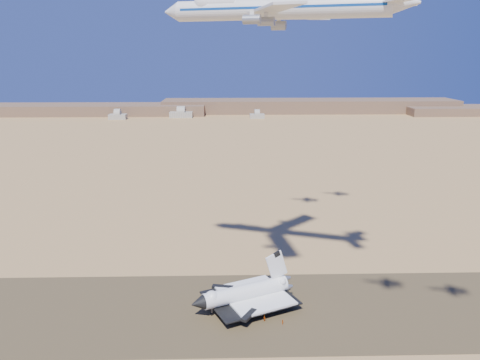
{
  "coord_description": "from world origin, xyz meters",
  "views": [
    {
      "loc": [
        1.73,
        -136.5,
        80.92
      ],
      "look_at": [
        5.51,
        8.0,
        42.0
      ],
      "focal_mm": 35.0,
      "sensor_mm": 36.0,
      "label": 1
    }
  ],
  "objects_px": {
    "crew_c": "(265,319)",
    "crew_b": "(283,322)",
    "carrier_747": "(272,9)",
    "shuttle": "(245,294)",
    "chase_jet_f": "(358,6)",
    "crew_a": "(264,315)",
    "chase_jet_e": "(310,17)"
  },
  "relations": [
    {
      "from": "crew_c",
      "to": "crew_b",
      "type": "bearing_deg",
      "value": -168.45
    },
    {
      "from": "crew_b",
      "to": "carrier_747",
      "type": "bearing_deg",
      "value": 14.23
    },
    {
      "from": "shuttle",
      "to": "chase_jet_f",
      "type": "distance_m",
      "value": 121.63
    },
    {
      "from": "carrier_747",
      "to": "crew_c",
      "type": "xyz_separation_m",
      "value": [
        -1.69,
        -11.35,
        -92.45
      ]
    },
    {
      "from": "carrier_747",
      "to": "crew_a",
      "type": "height_order",
      "value": "carrier_747"
    },
    {
      "from": "crew_b",
      "to": "chase_jet_e",
      "type": "xyz_separation_m",
      "value": [
        15.55,
        62.0,
        93.92
      ]
    },
    {
      "from": "crew_c",
      "to": "chase_jet_e",
      "type": "relative_size",
      "value": 0.11
    },
    {
      "from": "shuttle",
      "to": "carrier_747",
      "type": "distance_m",
      "value": 88.98
    },
    {
      "from": "shuttle",
      "to": "chase_jet_f",
      "type": "xyz_separation_m",
      "value": [
        47.26,
        59.57,
        94.93
      ]
    },
    {
      "from": "shuttle",
      "to": "crew_c",
      "type": "bearing_deg",
      "value": -80.83
    },
    {
      "from": "crew_c",
      "to": "chase_jet_e",
      "type": "xyz_separation_m",
      "value": [
        21.09,
        60.2,
        93.84
      ]
    },
    {
      "from": "shuttle",
      "to": "crew_b",
      "type": "relative_size",
      "value": 22.64
    },
    {
      "from": "crew_a",
      "to": "crew_b",
      "type": "distance_m",
      "value": 6.83
    },
    {
      "from": "shuttle",
      "to": "crew_b",
      "type": "distance_m",
      "value": 16.08
    },
    {
      "from": "shuttle",
      "to": "chase_jet_e",
      "type": "distance_m",
      "value": 107.09
    },
    {
      "from": "crew_b",
      "to": "shuttle",
      "type": "bearing_deg",
      "value": 44.98
    },
    {
      "from": "carrier_747",
      "to": "crew_c",
      "type": "distance_m",
      "value": 93.16
    },
    {
      "from": "crew_a",
      "to": "chase_jet_f",
      "type": "relative_size",
      "value": 0.11
    },
    {
      "from": "crew_a",
      "to": "shuttle",
      "type": "bearing_deg",
      "value": 42.62
    },
    {
      "from": "crew_a",
      "to": "crew_b",
      "type": "relative_size",
      "value": 1.09
    },
    {
      "from": "crew_b",
      "to": "crew_c",
      "type": "bearing_deg",
      "value": 69.87
    },
    {
      "from": "carrier_747",
      "to": "chase_jet_f",
      "type": "xyz_separation_m",
      "value": [
        39.69,
        57.04,
        6.31
      ]
    },
    {
      "from": "crew_c",
      "to": "chase_jet_f",
      "type": "bearing_deg",
      "value": -91.58
    },
    {
      "from": "shuttle",
      "to": "crew_c",
      "type": "xyz_separation_m",
      "value": [
        5.88,
        -8.82,
        -3.82
      ]
    },
    {
      "from": "chase_jet_f",
      "to": "crew_a",
      "type": "bearing_deg",
      "value": -107.17
    },
    {
      "from": "crew_a",
      "to": "carrier_747",
      "type": "bearing_deg",
      "value": -9.88
    },
    {
      "from": "shuttle",
      "to": "crew_c",
      "type": "distance_m",
      "value": 11.27
    },
    {
      "from": "crew_b",
      "to": "chase_jet_f",
      "type": "height_order",
      "value": "chase_jet_f"
    },
    {
      "from": "crew_b",
      "to": "crew_c",
      "type": "height_order",
      "value": "crew_c"
    },
    {
      "from": "carrier_747",
      "to": "chase_jet_e",
      "type": "distance_m",
      "value": 52.58
    },
    {
      "from": "shuttle",
      "to": "crew_a",
      "type": "xyz_separation_m",
      "value": [
        5.95,
        -6.52,
        -3.84
      ]
    },
    {
      "from": "chase_jet_e",
      "to": "shuttle",
      "type": "bearing_deg",
      "value": -105.83
    }
  ]
}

